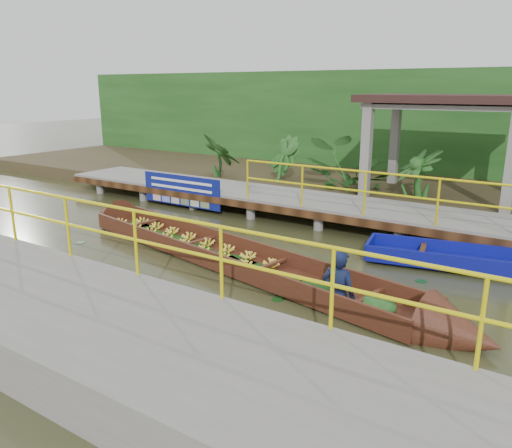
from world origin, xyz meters
The scene contains 10 objects.
ground centered at (0.00, 0.00, 0.00)m, with size 80.00×80.00×0.00m, color #313319.
land_strip centered at (0.00, 7.50, 0.23)m, with size 30.00×8.00×0.45m, color #362D1B.
far_dock centered at (0.02, 3.43, 0.48)m, with size 16.00×2.06×1.66m.
near_dock centered at (1.00, -4.20, 0.30)m, with size 18.00×2.40×1.73m.
pavilion centered at (3.00, 6.30, 2.82)m, with size 4.40×3.00×3.00m.
foliage_backdrop centered at (0.00, 10.00, 2.00)m, with size 30.00×0.80×4.00m, color #194516.
vendor_boat centered at (0.83, -0.49, 0.21)m, with size 10.34×2.99×2.07m.
moored_blue_boat centered at (5.16, 1.94, 0.16)m, with size 3.76×1.60×0.87m.
blue_banner centered at (-3.24, 2.48, 0.56)m, with size 2.78×0.04×0.87m.
tropical_plants centered at (2.25, 5.30, 1.29)m, with size 14.34×1.34×1.67m.
Camera 1 is at (6.20, -7.99, 3.40)m, focal length 35.00 mm.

